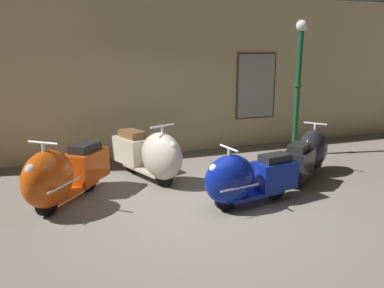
% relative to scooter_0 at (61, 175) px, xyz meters
% --- Properties ---
extents(ground_plane, '(60.00, 60.00, 0.00)m').
position_rel_scooter_0_xyz_m(ground_plane, '(2.03, -0.93, -0.51)').
color(ground_plane, slate).
extents(showroom_back_wall, '(18.00, 0.63, 3.55)m').
position_rel_scooter_0_xyz_m(showroom_back_wall, '(1.92, 2.59, 1.27)').
color(showroom_back_wall, '#CCB784').
rests_on(showroom_back_wall, ground).
extents(scooter_0, '(1.53, 1.75, 1.11)m').
position_rel_scooter_0_xyz_m(scooter_0, '(0.00, 0.00, 0.00)').
color(scooter_0, black).
rests_on(scooter_0, ground).
extents(scooter_1, '(1.13, 1.87, 1.10)m').
position_rel_scooter_0_xyz_m(scooter_1, '(1.60, 0.68, -0.00)').
color(scooter_1, black).
rests_on(scooter_1, ground).
extents(scooter_2, '(1.67, 0.72, 0.99)m').
position_rel_scooter_0_xyz_m(scooter_2, '(2.63, -0.94, -0.06)').
color(scooter_2, black).
rests_on(scooter_2, ground).
extents(scooter_3, '(1.58, 1.36, 1.00)m').
position_rel_scooter_0_xyz_m(scooter_3, '(4.45, -0.04, -0.05)').
color(scooter_3, black).
rests_on(scooter_3, ground).
extents(lamppost, '(0.28, 0.28, 2.97)m').
position_rel_scooter_0_xyz_m(lamppost, '(5.08, 1.35, 0.97)').
color(lamppost, '#144728').
rests_on(lamppost, ground).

